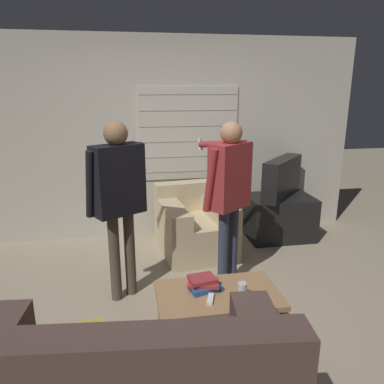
{
  "coord_description": "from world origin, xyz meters",
  "views": [
    {
      "loc": [
        -0.41,
        -2.78,
        1.94
      ],
      "look_at": [
        0.16,
        0.48,
        1.0
      ],
      "focal_mm": 35.0,
      "sensor_mm": 36.0,
      "label": 1
    }
  ],
  "objects_px": {
    "person_right_standing": "(229,186)",
    "spare_remote": "(211,299)",
    "person_left_standing": "(118,190)",
    "book_stack": "(204,284)",
    "tv": "(282,178)",
    "soda_can": "(242,291)",
    "armchair_beige": "(194,225)",
    "coffee_table": "(218,298)"
  },
  "relations": [
    {
      "from": "person_right_standing",
      "to": "spare_remote",
      "type": "height_order",
      "value": "person_right_standing"
    },
    {
      "from": "person_left_standing",
      "to": "book_stack",
      "type": "distance_m",
      "value": 1.14
    },
    {
      "from": "tv",
      "to": "soda_can",
      "type": "relative_size",
      "value": 6.19
    },
    {
      "from": "book_stack",
      "to": "soda_can",
      "type": "distance_m",
      "value": 0.3
    },
    {
      "from": "armchair_beige",
      "to": "coffee_table",
      "type": "height_order",
      "value": "armchair_beige"
    },
    {
      "from": "armchair_beige",
      "to": "person_right_standing",
      "type": "bearing_deg",
      "value": 93.7
    },
    {
      "from": "armchair_beige",
      "to": "spare_remote",
      "type": "xyz_separation_m",
      "value": [
        -0.21,
        -1.81,
        0.13
      ]
    },
    {
      "from": "person_left_standing",
      "to": "soda_can",
      "type": "relative_size",
      "value": 13.15
    },
    {
      "from": "spare_remote",
      "to": "tv",
      "type": "bearing_deg",
      "value": 73.87
    },
    {
      "from": "person_left_standing",
      "to": "soda_can",
      "type": "height_order",
      "value": "person_left_standing"
    },
    {
      "from": "person_left_standing",
      "to": "spare_remote",
      "type": "height_order",
      "value": "person_left_standing"
    },
    {
      "from": "person_right_standing",
      "to": "person_left_standing",
      "type": "bearing_deg",
      "value": 144.84
    },
    {
      "from": "tv",
      "to": "spare_remote",
      "type": "height_order",
      "value": "tv"
    },
    {
      "from": "armchair_beige",
      "to": "spare_remote",
      "type": "height_order",
      "value": "armchair_beige"
    },
    {
      "from": "person_left_standing",
      "to": "spare_remote",
      "type": "relative_size",
      "value": 12.19
    },
    {
      "from": "armchair_beige",
      "to": "spare_remote",
      "type": "distance_m",
      "value": 1.83
    },
    {
      "from": "tv",
      "to": "spare_remote",
      "type": "relative_size",
      "value": 5.73
    },
    {
      "from": "soda_can",
      "to": "coffee_table",
      "type": "bearing_deg",
      "value": 146.04
    },
    {
      "from": "coffee_table",
      "to": "person_right_standing",
      "type": "xyz_separation_m",
      "value": [
        0.3,
        0.85,
        0.64
      ]
    },
    {
      "from": "coffee_table",
      "to": "book_stack",
      "type": "relative_size",
      "value": 3.36
    },
    {
      "from": "person_right_standing",
      "to": "soda_can",
      "type": "height_order",
      "value": "person_right_standing"
    },
    {
      "from": "spare_remote",
      "to": "book_stack",
      "type": "bearing_deg",
      "value": 114.49
    },
    {
      "from": "armchair_beige",
      "to": "coffee_table",
      "type": "bearing_deg",
      "value": 78.33
    },
    {
      "from": "coffee_table",
      "to": "tv",
      "type": "xyz_separation_m",
      "value": [
        1.3,
        1.93,
        0.42
      ]
    },
    {
      "from": "coffee_table",
      "to": "spare_remote",
      "type": "relative_size",
      "value": 6.82
    },
    {
      "from": "person_left_standing",
      "to": "person_right_standing",
      "type": "relative_size",
      "value": 1.01
    },
    {
      "from": "armchair_beige",
      "to": "soda_can",
      "type": "distance_m",
      "value": 1.83
    },
    {
      "from": "spare_remote",
      "to": "person_left_standing",
      "type": "bearing_deg",
      "value": 143.0
    },
    {
      "from": "tv",
      "to": "armchair_beige",
      "type": "bearing_deg",
      "value": -36.93
    },
    {
      "from": "armchair_beige",
      "to": "person_right_standing",
      "type": "distance_m",
      "value": 1.14
    },
    {
      "from": "coffee_table",
      "to": "soda_can",
      "type": "distance_m",
      "value": 0.21
    },
    {
      "from": "armchair_beige",
      "to": "person_left_standing",
      "type": "height_order",
      "value": "person_left_standing"
    },
    {
      "from": "spare_remote",
      "to": "armchair_beige",
      "type": "bearing_deg",
      "value": 101.66
    },
    {
      "from": "book_stack",
      "to": "soda_can",
      "type": "bearing_deg",
      "value": -33.81
    },
    {
      "from": "armchair_beige",
      "to": "book_stack",
      "type": "height_order",
      "value": "armchair_beige"
    },
    {
      "from": "tv",
      "to": "soda_can",
      "type": "xyz_separation_m",
      "value": [
        -1.15,
        -2.03,
        -0.31
      ]
    },
    {
      "from": "armchair_beige",
      "to": "tv",
      "type": "distance_m",
      "value": 1.29
    },
    {
      "from": "tv",
      "to": "book_stack",
      "type": "distance_m",
      "value": 2.35
    },
    {
      "from": "person_left_standing",
      "to": "soda_can",
      "type": "distance_m",
      "value": 1.39
    },
    {
      "from": "armchair_beige",
      "to": "person_right_standing",
      "type": "xyz_separation_m",
      "value": [
        0.17,
        -0.87,
        0.72
      ]
    },
    {
      "from": "tv",
      "to": "book_stack",
      "type": "relative_size",
      "value": 2.82
    },
    {
      "from": "coffee_table",
      "to": "spare_remote",
      "type": "distance_m",
      "value": 0.14
    }
  ]
}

